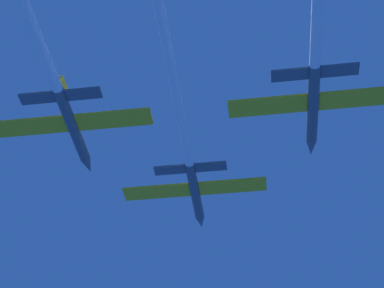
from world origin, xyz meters
TOP-DOWN VIEW (x-y plane):
  - jet_lead at (-0.41, -10.81)m, footprint 15.25×41.75m
  - jet_left_wing at (-10.65, -20.25)m, footprint 15.25×37.27m
  - jet_right_wing at (11.69, -21.88)m, footprint 15.25×40.81m

SIDE VIEW (x-z plane):
  - jet_right_wing at x=11.69m, z-range -1.95..0.58m
  - jet_left_wing at x=-10.65m, z-range -1.79..0.73m
  - jet_lead at x=-0.41m, z-range -1.77..0.75m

